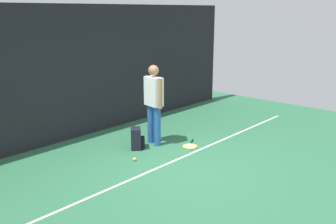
% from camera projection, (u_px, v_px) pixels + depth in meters
% --- Properties ---
extents(ground_plane, '(12.00, 12.00, 0.00)m').
position_uv_depth(ground_plane, '(184.00, 169.00, 6.95)').
color(ground_plane, '#2D6B47').
extents(back_fence, '(10.00, 0.10, 2.92)m').
position_uv_depth(back_fence, '(81.00, 72.00, 8.50)').
color(back_fence, black).
rests_on(back_fence, ground).
extents(court_line, '(9.00, 0.05, 0.00)m').
position_uv_depth(court_line, '(168.00, 163.00, 7.20)').
color(court_line, white).
rests_on(court_line, ground).
extents(tennis_player, '(0.29, 0.52, 1.70)m').
position_uv_depth(tennis_player, '(154.00, 100.00, 8.02)').
color(tennis_player, '#2659A5').
rests_on(tennis_player, ground).
extents(tennis_racket, '(0.62, 0.47, 0.03)m').
position_uv_depth(tennis_racket, '(190.00, 146.00, 8.10)').
color(tennis_racket, black).
rests_on(tennis_racket, ground).
extents(backpack, '(0.38, 0.38, 0.44)m').
position_uv_depth(backpack, '(137.00, 139.00, 7.93)').
color(backpack, black).
rests_on(backpack, ground).
extents(tennis_ball_near_player, '(0.07, 0.07, 0.07)m').
position_uv_depth(tennis_ball_near_player, '(135.00, 159.00, 7.32)').
color(tennis_ball_near_player, '#CCE033').
rests_on(tennis_ball_near_player, ground).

